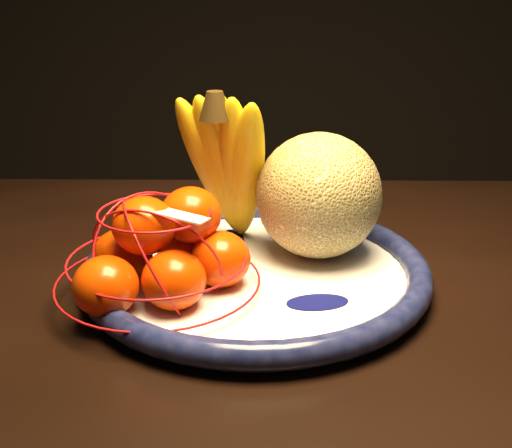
{
  "coord_description": "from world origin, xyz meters",
  "views": [
    {
      "loc": [
        -0.19,
        -0.6,
        1.14
      ],
      "look_at": [
        -0.21,
        0.09,
        0.87
      ],
      "focal_mm": 45.0,
      "sensor_mm": 36.0,
      "label": 1
    }
  ],
  "objects_px": {
    "cantaloupe": "(319,196)",
    "mandarin_bag": "(163,254)",
    "fruit_bowl": "(256,270)",
    "banana_bunch": "(229,162)",
    "dining_table": "(359,384)"
  },
  "relations": [
    {
      "from": "banana_bunch",
      "to": "dining_table",
      "type": "bearing_deg",
      "value": -27.08
    },
    {
      "from": "cantaloupe",
      "to": "mandarin_bag",
      "type": "height_order",
      "value": "cantaloupe"
    },
    {
      "from": "mandarin_bag",
      "to": "cantaloupe",
      "type": "bearing_deg",
      "value": 30.19
    },
    {
      "from": "dining_table",
      "to": "banana_bunch",
      "type": "relative_size",
      "value": 7.43
    },
    {
      "from": "cantaloupe",
      "to": "mandarin_bag",
      "type": "relative_size",
      "value": 0.52
    },
    {
      "from": "mandarin_bag",
      "to": "banana_bunch",
      "type": "bearing_deg",
      "value": 62.92
    },
    {
      "from": "cantaloupe",
      "to": "dining_table",
      "type": "bearing_deg",
      "value": -71.49
    },
    {
      "from": "dining_table",
      "to": "cantaloupe",
      "type": "bearing_deg",
      "value": 107.83
    },
    {
      "from": "cantaloupe",
      "to": "mandarin_bag",
      "type": "distance_m",
      "value": 0.2
    },
    {
      "from": "dining_table",
      "to": "banana_bunch",
      "type": "distance_m",
      "value": 0.3
    },
    {
      "from": "cantaloupe",
      "to": "fruit_bowl",
      "type": "bearing_deg",
      "value": -145.4
    },
    {
      "from": "dining_table",
      "to": "cantaloupe",
      "type": "distance_m",
      "value": 0.22
    },
    {
      "from": "fruit_bowl",
      "to": "cantaloupe",
      "type": "distance_m",
      "value": 0.12
    },
    {
      "from": "banana_bunch",
      "to": "mandarin_bag",
      "type": "distance_m",
      "value": 0.16
    },
    {
      "from": "banana_bunch",
      "to": "mandarin_bag",
      "type": "relative_size",
      "value": 0.74
    }
  ]
}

